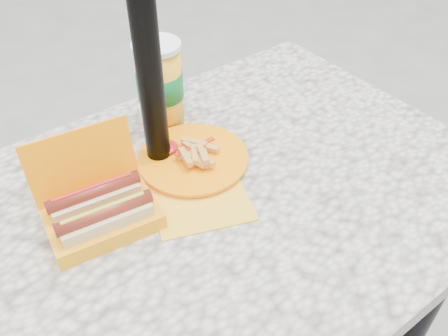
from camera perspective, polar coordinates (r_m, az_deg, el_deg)
picnic_table at (r=1.00m, az=-2.44°, el=-8.43°), size 1.20×0.80×0.75m
hotdog_box at (r=0.89m, az=-14.66°, el=-4.91°), size 0.21×0.18×0.16m
fries_plate at (r=0.99m, az=-3.75°, el=0.90°), size 0.28×0.33×0.05m
soda_cup at (r=1.08m, az=-7.72°, el=9.97°), size 0.11×0.11×0.20m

